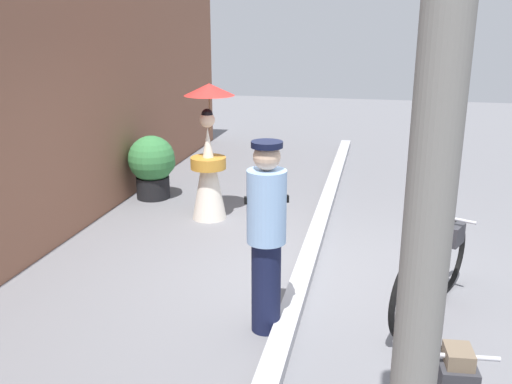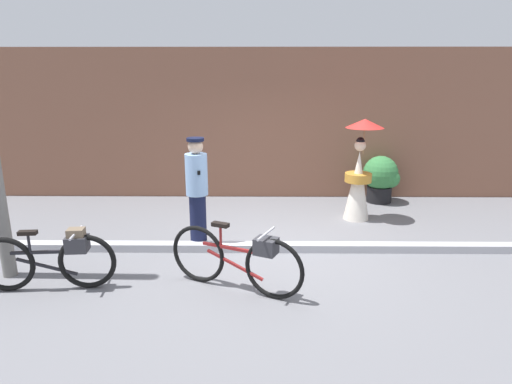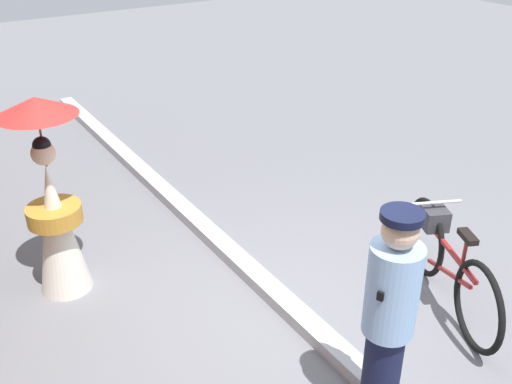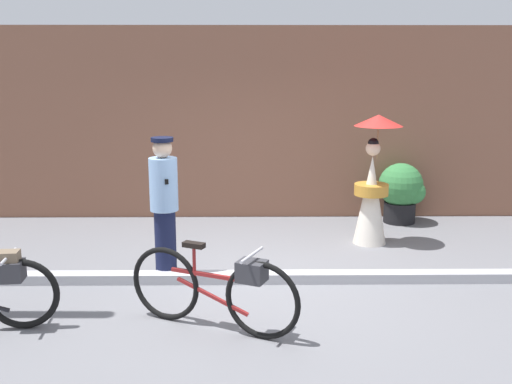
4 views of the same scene
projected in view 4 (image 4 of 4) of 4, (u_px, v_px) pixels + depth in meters
ground_plane at (253, 282)px, 7.13m from camera, size 30.00×30.00×0.00m
building_wall at (252, 123)px, 10.00m from camera, size 14.00×0.40×3.18m
sidewalk_curb at (253, 277)px, 7.11m from camera, size 14.00×0.20×0.12m
bicycle_far_side at (217, 288)px, 5.76m from camera, size 1.71×0.82×0.87m
person_officer at (164, 204)px, 7.10m from camera, size 0.34×0.37×1.73m
person_with_parasol at (372, 184)px, 8.48m from camera, size 0.68×0.68×1.88m
potted_plant_by_door at (402, 191)px, 9.67m from camera, size 0.74×0.72×0.99m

